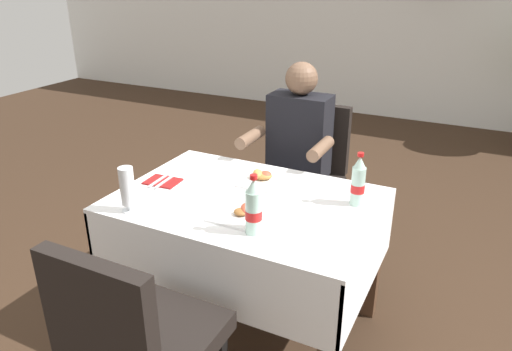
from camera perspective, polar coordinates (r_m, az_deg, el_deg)
The scene contains 11 objects.
ground_plane at distance 2.66m, azimuth -2.28°, elevation -17.63°, with size 11.00×11.00×0.00m, color #382619.
main_dining_table at distance 2.36m, azimuth -1.09°, elevation -6.38°, with size 1.23×0.86×0.74m.
chair_far_diner_seat at distance 3.05m, azimuth 6.07°, elevation 0.19°, with size 0.44×0.50×0.97m.
chair_near_camera_side at distance 1.82m, azimuth -13.77°, elevation -18.36°, with size 0.44×0.50×0.97m.
seated_diner_far at distance 2.91m, azimuth 4.68°, elevation 2.42°, with size 0.50×0.46×1.26m.
plate_near_camera at distance 2.12m, azimuth -1.76°, elevation -4.52°, with size 0.23×0.23×0.05m.
plate_far_diner at distance 2.45m, azimuth 0.89°, elevation -0.34°, with size 0.23×0.23×0.06m.
beer_glass_left at distance 2.19m, azimuth -15.03°, elevation -1.45°, with size 0.07×0.07×0.21m.
cola_bottle_primary at distance 1.94m, azimuth -0.28°, elevation -3.89°, with size 0.07×0.07×0.26m.
cola_bottle_secondary at distance 2.23m, azimuth 12.03°, elevation -0.79°, with size 0.06×0.06×0.25m.
napkin_cutlery_set at distance 2.50m, azimuth -11.01°, elevation -0.67°, with size 0.18×0.19×0.01m.
Camera 1 is at (0.99, -1.75, 1.75)m, focal length 33.71 mm.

